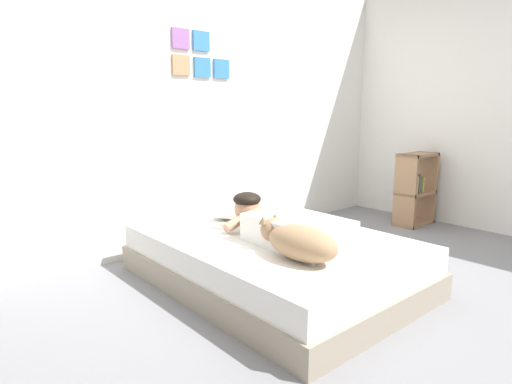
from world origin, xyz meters
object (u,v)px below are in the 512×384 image
at_px(coffee_cup, 262,217).
at_px(bookshelf, 415,189).
at_px(bed, 272,259).
at_px(pillow, 241,210).
at_px(dog, 298,241).
at_px(cell_phone, 261,240).
at_px(person_lying, 282,224).

distance_m(coffee_cup, bookshelf, 1.99).
xyz_separation_m(bed, pillow, (0.17, 0.56, 0.23)).
bearing_deg(pillow, bed, -107.09).
height_order(dog, cell_phone, dog).
xyz_separation_m(pillow, coffee_cup, (0.02, -0.24, -0.02)).
bearing_deg(cell_phone, person_lying, -31.48).
distance_m(person_lying, coffee_cup, 0.49).
bearing_deg(pillow, coffee_cup, -85.55).
bearing_deg(cell_phone, bed, 17.47).
bearing_deg(pillow, dog, -110.62).
xyz_separation_m(bed, dog, (-0.20, -0.44, 0.27)).
height_order(cell_phone, bookshelf, bookshelf).
bearing_deg(pillow, person_lying, -106.00).
xyz_separation_m(bed, person_lying, (-0.02, -0.12, 0.28)).
xyz_separation_m(dog, cell_phone, (0.06, 0.39, -0.10)).
relative_size(person_lying, coffee_cup, 7.36).
bearing_deg(coffee_cup, cell_phone, -133.02).
height_order(person_lying, bookshelf, bookshelf).
relative_size(person_lying, bookshelf, 1.23).
relative_size(pillow, coffee_cup, 4.16).
xyz_separation_m(person_lying, cell_phone, (-0.12, 0.07, -0.10)).
bearing_deg(dog, person_lying, 60.40).
bearing_deg(bookshelf, coffee_cup, 175.80).
bearing_deg(person_lying, dog, -119.60).
xyz_separation_m(pillow, dog, (-0.38, -1.00, 0.05)).
relative_size(bed, coffee_cup, 15.20).
xyz_separation_m(coffee_cup, cell_phone, (-0.34, -0.36, -0.03)).
height_order(pillow, dog, dog).
distance_m(bed, coffee_cup, 0.42).
bearing_deg(cell_phone, dog, -98.42).
xyz_separation_m(bed, bookshelf, (2.18, 0.17, 0.22)).
relative_size(bed, dog, 3.30).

